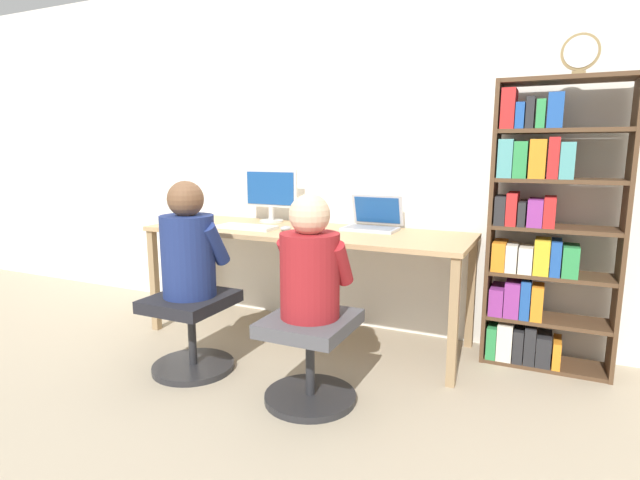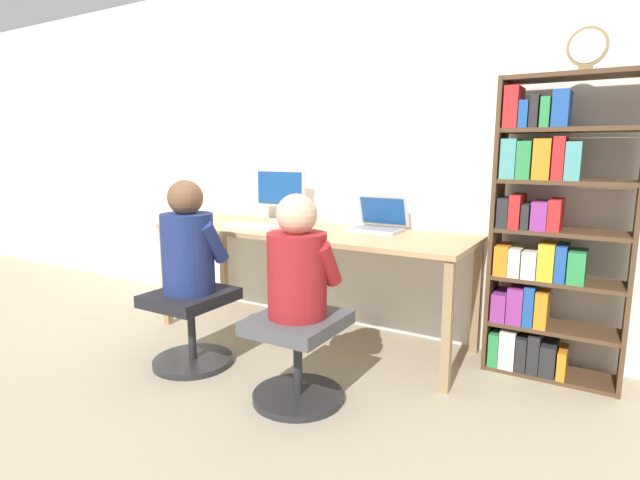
{
  "view_description": "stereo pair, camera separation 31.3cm",
  "coord_description": "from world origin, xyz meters",
  "px_view_note": "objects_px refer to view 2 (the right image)",
  "views": [
    {
      "loc": [
        1.51,
        -2.63,
        1.3
      ],
      "look_at": [
        0.2,
        0.16,
        0.75
      ],
      "focal_mm": 28.0,
      "sensor_mm": 36.0,
      "label": 1
    },
    {
      "loc": [
        1.78,
        -2.48,
        1.3
      ],
      "look_at": [
        0.2,
        0.16,
        0.75
      ],
      "focal_mm": 28.0,
      "sensor_mm": 36.0,
      "label": 2
    }
  ],
  "objects_px": {
    "keyboard": "(253,226)",
    "office_chair_right": "(298,351)",
    "bookshelf": "(544,237)",
    "desktop_monitor": "(280,193)",
    "laptop": "(377,223)",
    "person_at_monitor": "(188,244)",
    "office_chair_left": "(191,322)",
    "person_at_laptop": "(298,264)",
    "desk_clock": "(587,48)"
  },
  "relations": [
    {
      "from": "laptop",
      "to": "office_chair_right",
      "type": "xyz_separation_m",
      "value": [
        0.01,
        -1.0,
        -0.55
      ]
    },
    {
      "from": "keyboard",
      "to": "person_at_monitor",
      "type": "distance_m",
      "value": 0.63
    },
    {
      "from": "bookshelf",
      "to": "person_at_monitor",
      "type": "bearing_deg",
      "value": -152.81
    },
    {
      "from": "desktop_monitor",
      "to": "laptop",
      "type": "bearing_deg",
      "value": -2.22
    },
    {
      "from": "desk_clock",
      "to": "desktop_monitor",
      "type": "bearing_deg",
      "value": 177.06
    },
    {
      "from": "keyboard",
      "to": "desk_clock",
      "type": "relative_size",
      "value": 1.94
    },
    {
      "from": "desktop_monitor",
      "to": "person_at_laptop",
      "type": "height_order",
      "value": "desktop_monitor"
    },
    {
      "from": "office_chair_left",
      "to": "laptop",
      "type": "bearing_deg",
      "value": 50.41
    },
    {
      "from": "office_chair_right",
      "to": "person_at_laptop",
      "type": "xyz_separation_m",
      "value": [
        0.0,
        0.0,
        0.46
      ]
    },
    {
      "from": "keyboard",
      "to": "office_chair_left",
      "type": "height_order",
      "value": "keyboard"
    },
    {
      "from": "office_chair_left",
      "to": "office_chair_right",
      "type": "distance_m",
      "value": 0.81
    },
    {
      "from": "laptop",
      "to": "office_chair_right",
      "type": "bearing_deg",
      "value": -89.18
    },
    {
      "from": "person_at_monitor",
      "to": "desk_clock",
      "type": "bearing_deg",
      "value": 24.15
    },
    {
      "from": "office_chair_left",
      "to": "person_at_monitor",
      "type": "relative_size",
      "value": 0.72
    },
    {
      "from": "desktop_monitor",
      "to": "bookshelf",
      "type": "distance_m",
      "value": 1.86
    },
    {
      "from": "desk_clock",
      "to": "bookshelf",
      "type": "bearing_deg",
      "value": 156.74
    },
    {
      "from": "office_chair_right",
      "to": "person_at_laptop",
      "type": "relative_size",
      "value": 0.77
    },
    {
      "from": "laptop",
      "to": "person_at_monitor",
      "type": "distance_m",
      "value": 1.24
    },
    {
      "from": "office_chair_right",
      "to": "person_at_monitor",
      "type": "distance_m",
      "value": 0.94
    },
    {
      "from": "desktop_monitor",
      "to": "person_at_laptop",
      "type": "relative_size",
      "value": 0.7
    },
    {
      "from": "desktop_monitor",
      "to": "person_at_monitor",
      "type": "bearing_deg",
      "value": -88.56
    },
    {
      "from": "laptop",
      "to": "office_chair_right",
      "type": "height_order",
      "value": "laptop"
    },
    {
      "from": "keyboard",
      "to": "office_chair_right",
      "type": "relative_size",
      "value": 0.85
    },
    {
      "from": "person_at_laptop",
      "to": "bookshelf",
      "type": "relative_size",
      "value": 0.37
    },
    {
      "from": "person_at_laptop",
      "to": "desktop_monitor",
      "type": "bearing_deg",
      "value": 128.96
    },
    {
      "from": "keyboard",
      "to": "office_chair_right",
      "type": "distance_m",
      "value": 1.17
    },
    {
      "from": "person_at_monitor",
      "to": "keyboard",
      "type": "bearing_deg",
      "value": 90.89
    },
    {
      "from": "laptop",
      "to": "bookshelf",
      "type": "relative_size",
      "value": 0.21
    },
    {
      "from": "bookshelf",
      "to": "desk_clock",
      "type": "relative_size",
      "value": 7.96
    },
    {
      "from": "office_chair_left",
      "to": "keyboard",
      "type": "bearing_deg",
      "value": 90.88
    },
    {
      "from": "laptop",
      "to": "person_at_laptop",
      "type": "relative_size",
      "value": 0.57
    },
    {
      "from": "office_chair_right",
      "to": "bookshelf",
      "type": "bearing_deg",
      "value": 43.95
    },
    {
      "from": "desk_clock",
      "to": "laptop",
      "type": "bearing_deg",
      "value": 176.56
    },
    {
      "from": "desktop_monitor",
      "to": "bookshelf",
      "type": "bearing_deg",
      "value": -1.35
    },
    {
      "from": "keyboard",
      "to": "person_at_monitor",
      "type": "relative_size",
      "value": 0.62
    },
    {
      "from": "keyboard",
      "to": "bookshelf",
      "type": "distance_m",
      "value": 1.86
    },
    {
      "from": "laptop",
      "to": "person_at_laptop",
      "type": "bearing_deg",
      "value": -89.17
    },
    {
      "from": "person_at_laptop",
      "to": "bookshelf",
      "type": "height_order",
      "value": "bookshelf"
    },
    {
      "from": "laptop",
      "to": "desktop_monitor",
      "type": "bearing_deg",
      "value": 177.78
    },
    {
      "from": "person_at_laptop",
      "to": "laptop",
      "type": "bearing_deg",
      "value": 90.83
    },
    {
      "from": "office_chair_left",
      "to": "office_chair_right",
      "type": "relative_size",
      "value": 1.0
    },
    {
      "from": "laptop",
      "to": "office_chair_right",
      "type": "relative_size",
      "value": 0.75
    },
    {
      "from": "bookshelf",
      "to": "desk_clock",
      "type": "xyz_separation_m",
      "value": [
        0.14,
        -0.06,
        0.99
      ]
    },
    {
      "from": "desktop_monitor",
      "to": "laptop",
      "type": "distance_m",
      "value": 0.83
    },
    {
      "from": "office_chair_right",
      "to": "bookshelf",
      "type": "relative_size",
      "value": 0.28
    },
    {
      "from": "office_chair_left",
      "to": "person_at_laptop",
      "type": "bearing_deg",
      "value": -2.74
    },
    {
      "from": "office_chair_left",
      "to": "desk_clock",
      "type": "relative_size",
      "value": 2.27
    },
    {
      "from": "person_at_laptop",
      "to": "keyboard",
      "type": "bearing_deg",
      "value": 140.53
    },
    {
      "from": "keyboard",
      "to": "bookshelf",
      "type": "xyz_separation_m",
      "value": [
        1.84,
        0.31,
        0.04
      ]
    },
    {
      "from": "office_chair_right",
      "to": "laptop",
      "type": "bearing_deg",
      "value": 90.82
    }
  ]
}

